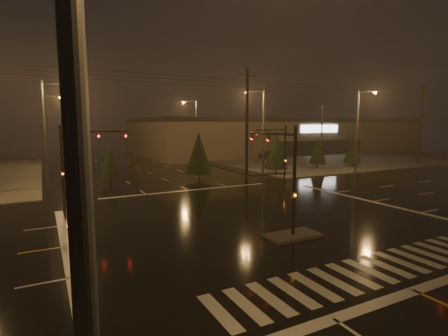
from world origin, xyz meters
The scene contains 25 objects.
ground centered at (0.00, 0.00, 0.00)m, with size 140.00×140.00×0.00m, color black.
sidewalk_ne centered at (30.00, 30.00, 0.06)m, with size 36.00×36.00×0.12m, color #484540.
median_island centered at (0.00, -4.00, 0.07)m, with size 3.00×1.60×0.15m, color #484540.
crosswalk centered at (0.00, -9.00, 0.01)m, with size 15.00×2.60×0.01m, color beige.
stop_bar_near centered at (0.00, -11.00, 0.01)m, with size 16.00×0.50×0.01m, color beige.
stop_bar_far centered at (0.00, 11.00, 0.01)m, with size 16.00×0.50×0.01m, color beige.
parking_lot centered at (35.00, 28.00, 0.04)m, with size 50.00×24.00×0.08m, color black.
retail_building centered at (35.00, 45.99, 3.84)m, with size 60.20×28.30×7.20m.
signal_mast_median centered at (0.00, -3.07, 3.75)m, with size 0.25×4.59×6.00m.
signal_mast_ne centered at (9.50, 10.14, 3.79)m, with size 4.84×1.86×6.00m.
signal_mast_nw centered at (-9.50, 10.14, 3.79)m, with size 4.84×1.86×6.00m.
streetlight_0 centered at (-11.18, -15.00, 5.80)m, with size 2.77×0.32×10.00m.
streetlight_1 centered at (-11.18, 18.00, 5.80)m, with size 2.77×0.32×10.00m.
streetlight_2 centered at (-11.18, 34.00, 5.80)m, with size 2.77×0.32×10.00m.
streetlight_3 centered at (11.18, 16.00, 5.80)m, with size 2.77×0.32×10.00m.
streetlight_4 centered at (11.18, 36.00, 5.80)m, with size 2.77×0.32×10.00m.
streetlight_6 centered at (22.00, 11.18, 5.80)m, with size 0.32×2.77×10.00m.
utility_pole_1 centered at (8.00, 14.00, 6.13)m, with size 2.20×0.32×12.00m.
utility_pole_2 centered at (38.00, 14.00, 6.13)m, with size 2.20×0.32×12.00m.
conifer_0 centered at (13.19, 15.72, 2.91)m, with size 2.83×2.83×5.12m.
conifer_1 centered at (21.24, 17.25, 2.49)m, with size 2.30×2.30×4.29m.
conifer_2 centered at (27.21, 16.73, 2.55)m, with size 2.36×2.36×4.40m.
conifer_3 centered at (-5.87, 17.38, 2.26)m, with size 2.00×2.00×3.82m.
conifer_4 centered at (3.34, 16.39, 2.98)m, with size 2.91×2.91×5.25m.
car_parked centered at (22.88, 29.98, 0.80)m, with size 1.89×4.70×1.60m, color black.
Camera 1 is at (-11.79, -18.49, 6.06)m, focal length 28.00 mm.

